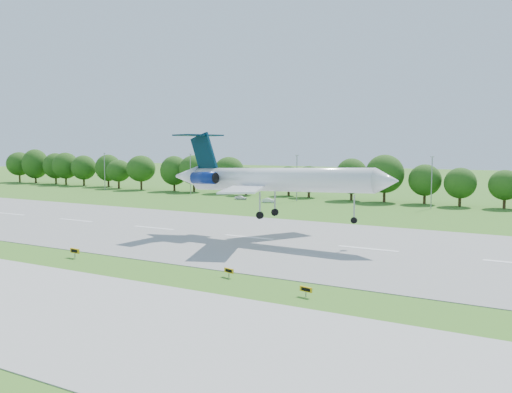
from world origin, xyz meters
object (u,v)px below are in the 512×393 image
at_px(taxi_sign_left, 75,251).
at_px(airliner, 268,179).
at_px(service_vehicle_b, 241,198).
at_px(service_vehicle_a, 269,200).

bearing_deg(taxi_sign_left, airliner, 66.64).
height_order(taxi_sign_left, service_vehicle_b, taxi_sign_left).
bearing_deg(service_vehicle_a, airliner, -171.37).
bearing_deg(service_vehicle_b, airliner, -154.89).
xyz_separation_m(service_vehicle_a, service_vehicle_b, (-10.52, 3.21, -0.01)).
relative_size(airliner, service_vehicle_b, 11.77).
bearing_deg(airliner, taxi_sign_left, -118.20).
xyz_separation_m(airliner, service_vehicle_b, (-38.37, 52.75, -9.07)).
height_order(airliner, service_vehicle_b, airliner).
distance_m(airliner, taxi_sign_left, 31.03).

